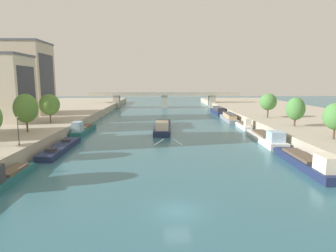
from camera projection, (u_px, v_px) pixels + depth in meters
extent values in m
plane|color=#336675|center=(178.00, 211.00, 26.91)|extent=(400.00, 400.00, 0.00)
cube|color=#B2A893|center=(25.00, 120.00, 80.09)|extent=(36.00, 170.00, 2.37)
cube|color=#B2A893|center=(304.00, 119.00, 81.98)|extent=(36.00, 170.00, 2.37)
cube|color=#1E284C|center=(163.00, 128.00, 71.22)|extent=(4.37, 20.11, 1.15)
cube|color=#1E284C|center=(164.00, 121.00, 81.43)|extent=(3.63, 1.35, 0.94)
cube|color=#1E284C|center=(163.00, 125.00, 71.12)|extent=(4.44, 20.12, 0.06)
cube|color=beige|center=(162.00, 126.00, 64.26)|extent=(2.96, 4.08, 1.78)
cube|color=black|center=(162.00, 123.00, 66.20)|extent=(2.27, 0.10, 0.50)
cube|color=brown|center=(163.00, 123.00, 73.07)|extent=(3.26, 10.49, 0.36)
cylinder|color=#232328|center=(165.00, 127.00, 65.10)|extent=(0.07, 0.07, 1.10)
cube|color=#A5D1DB|center=(177.00, 142.00, 57.20)|extent=(1.83, 5.90, 0.03)
cube|color=#A5D1DB|center=(159.00, 142.00, 57.21)|extent=(2.16, 5.83, 0.03)
cube|color=#23666B|center=(10.00, 178.00, 34.50)|extent=(2.22, 9.62, 0.95)
cube|color=#23666B|center=(29.00, 165.00, 39.56)|extent=(1.95, 1.25, 0.84)
cube|color=#23666B|center=(10.00, 174.00, 34.42)|extent=(2.26, 9.62, 0.06)
cube|color=brown|center=(13.00, 170.00, 35.33)|extent=(1.68, 5.01, 0.36)
cube|color=#1E284C|center=(60.00, 148.00, 49.65)|extent=(2.78, 14.92, 0.96)
cube|color=#1E284C|center=(74.00, 139.00, 57.34)|extent=(2.62, 1.22, 0.84)
cube|color=#1E284C|center=(60.00, 146.00, 49.57)|extent=(2.84, 14.92, 0.06)
cube|color=#38383D|center=(66.00, 140.00, 52.77)|extent=(1.38, 0.90, 0.40)
cube|color=#38383D|center=(51.00, 150.00, 45.40)|extent=(1.52, 1.10, 0.48)
cylinder|color=#232328|center=(52.00, 148.00, 45.07)|extent=(0.07, 0.07, 1.10)
cube|color=#23666B|center=(84.00, 130.00, 67.37)|extent=(2.74, 13.28, 1.03)
cube|color=#23666B|center=(91.00, 125.00, 74.25)|extent=(2.49, 1.25, 0.88)
cube|color=#23666B|center=(84.00, 128.00, 67.29)|extent=(2.79, 13.28, 0.06)
cube|color=#9EBCD6|center=(78.00, 127.00, 62.66)|extent=(1.98, 2.67, 2.15)
cube|color=black|center=(79.00, 124.00, 63.93)|extent=(1.57, 0.05, 0.60)
cube|color=brown|center=(85.00, 126.00, 68.56)|extent=(2.10, 6.91, 0.36)
cylinder|color=#232328|center=(80.00, 129.00, 63.27)|extent=(0.07, 0.07, 1.10)
cube|color=#1E284C|center=(306.00, 164.00, 40.37)|extent=(3.25, 15.51, 1.08)
cube|color=#1E284C|center=(283.00, 149.00, 48.34)|extent=(2.92, 1.27, 0.91)
cube|color=#1E284C|center=(307.00, 160.00, 40.28)|extent=(3.31, 15.51, 0.06)
cube|color=beige|center=(328.00, 163.00, 34.93)|extent=(2.33, 3.12, 1.95)
cube|color=black|center=(322.00, 158.00, 36.42)|extent=(1.83, 0.05, 0.55)
cube|color=brown|center=(301.00, 155.00, 41.77)|extent=(2.48, 8.07, 0.36)
cylinder|color=#232328|center=(329.00, 165.00, 35.61)|extent=(0.07, 0.07, 1.10)
cube|color=silver|center=(266.00, 139.00, 57.24)|extent=(3.89, 15.76, 1.15)
cube|color=silver|center=(254.00, 131.00, 65.30)|extent=(3.22, 1.35, 0.94)
cube|color=silver|center=(266.00, 136.00, 57.15)|extent=(3.96, 15.77, 0.06)
cube|color=#9EBCD6|center=(276.00, 136.00, 51.74)|extent=(2.62, 3.22, 1.85)
cube|color=black|center=(273.00, 133.00, 53.25)|extent=(2.01, 0.10, 0.52)
cube|color=brown|center=(263.00, 134.00, 58.66)|extent=(2.90, 8.23, 0.36)
cylinder|color=#232328|center=(277.00, 138.00, 52.41)|extent=(0.07, 0.07, 1.10)
cube|color=silver|center=(244.00, 126.00, 73.42)|extent=(1.95, 9.25, 0.99)
cube|color=silver|center=(239.00, 123.00, 78.30)|extent=(1.73, 1.24, 0.86)
cube|color=silver|center=(244.00, 124.00, 73.34)|extent=(1.98, 9.25, 0.06)
cube|color=beige|center=(247.00, 123.00, 70.09)|extent=(1.38, 1.87, 1.83)
cube|color=black|center=(246.00, 121.00, 70.97)|extent=(1.08, 0.05, 0.51)
cube|color=brown|center=(243.00, 123.00, 74.21)|extent=(1.48, 4.82, 0.36)
cylinder|color=#232328|center=(248.00, 124.00, 70.52)|extent=(0.07, 0.07, 1.10)
cube|color=gray|center=(229.00, 119.00, 87.70)|extent=(3.28, 15.76, 1.02)
cube|color=gray|center=(224.00, 115.00, 95.77)|extent=(2.66, 1.31, 0.88)
cube|color=gray|center=(229.00, 117.00, 87.61)|extent=(3.34, 15.77, 0.06)
cube|color=tan|center=(229.00, 115.00, 86.74)|extent=(2.60, 10.11, 1.18)
cube|color=#4C4C51|center=(230.00, 113.00, 86.65)|extent=(2.77, 10.41, 0.08)
cylinder|color=#232328|center=(234.00, 117.00, 82.87)|extent=(0.07, 0.07, 1.10)
cube|color=#1E284C|center=(218.00, 112.00, 105.27)|extent=(3.13, 15.67, 1.29)
cube|color=#1E284C|center=(214.00, 110.00, 113.32)|extent=(2.90, 1.28, 1.01)
cube|color=#1E284C|center=(218.00, 110.00, 105.16)|extent=(3.19, 15.67, 0.06)
cube|color=#38383D|center=(218.00, 109.00, 104.29)|extent=(2.55, 10.03, 1.22)
cube|color=#4C4C51|center=(219.00, 107.00, 104.19)|extent=(2.73, 10.33, 0.08)
cylinder|color=#232328|center=(222.00, 110.00, 100.45)|extent=(0.07, 0.07, 1.10)
cylinder|color=brown|center=(27.00, 124.00, 54.70)|extent=(0.33, 0.33, 3.04)
ellipsoid|color=#568438|center=(26.00, 108.00, 54.22)|extent=(4.47, 4.47, 5.50)
cylinder|color=brown|center=(50.00, 117.00, 66.65)|extent=(0.31, 0.31, 2.90)
ellipsoid|color=#568438|center=(50.00, 105.00, 66.21)|extent=(4.55, 4.55, 4.85)
cylinder|color=brown|center=(334.00, 131.00, 47.95)|extent=(0.33, 0.33, 2.62)
ellipsoid|color=#4C8942|center=(336.00, 116.00, 47.55)|extent=(3.90, 3.90, 4.50)
cylinder|color=brown|center=(295.00, 121.00, 61.57)|extent=(0.37, 0.37, 2.44)
ellipsoid|color=#4C8942|center=(296.00, 109.00, 61.17)|extent=(3.92, 3.92, 4.86)
cylinder|color=brown|center=(268.00, 112.00, 76.08)|extent=(0.39, 0.39, 2.98)
ellipsoid|color=#4C8942|center=(268.00, 102.00, 75.66)|extent=(4.34, 4.34, 4.42)
cylinder|color=black|center=(18.00, 132.00, 43.45)|extent=(0.11, 0.11, 4.10)
sphere|color=#EAE5C6|center=(17.00, 117.00, 43.11)|extent=(0.28, 0.28, 0.28)
cylinder|color=black|center=(19.00, 144.00, 43.76)|extent=(0.22, 0.22, 0.20)
cube|color=#232833|center=(27.00, 86.00, 67.48)|extent=(0.04, 8.76, 9.23)
cube|color=beige|center=(27.00, 79.00, 83.69)|extent=(11.90, 12.88, 20.30)
cube|color=#565B66|center=(24.00, 42.00, 82.06)|extent=(12.26, 13.26, 0.50)
cube|color=#232833|center=(47.00, 76.00, 83.67)|extent=(0.04, 10.30, 12.18)
cube|color=#ADA899|center=(164.00, 95.00, 128.49)|extent=(66.89, 4.40, 0.60)
cube|color=#ADA899|center=(164.00, 93.00, 126.40)|extent=(66.89, 0.30, 0.90)
cube|color=#ADA899|center=(164.00, 93.00, 130.35)|extent=(66.89, 0.30, 0.90)
cube|color=#ADA899|center=(117.00, 102.00, 128.46)|extent=(2.80, 3.60, 5.54)
cube|color=#ADA899|center=(164.00, 102.00, 128.97)|extent=(2.80, 3.60, 5.54)
cube|color=#ADA899|center=(212.00, 102.00, 129.49)|extent=(2.80, 3.60, 5.54)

